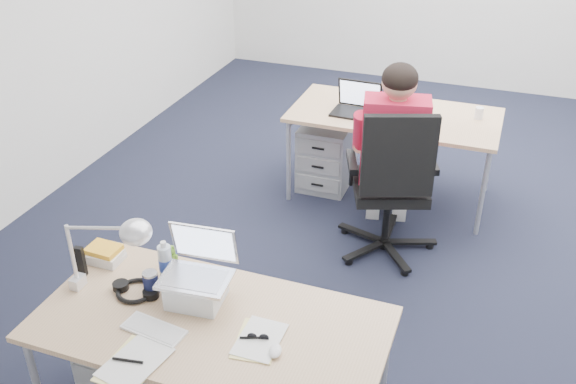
{
  "coord_description": "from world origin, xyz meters",
  "views": [
    {
      "loc": [
        0.45,
        -3.93,
        2.69
      ],
      "look_at": [
        -0.64,
        -0.94,
        0.85
      ],
      "focal_mm": 40.0,
      "sensor_mm": 36.0,
      "label": 1
    }
  ],
  "objects": [
    {
      "name": "floor",
      "position": [
        0.0,
        0.0,
        0.0
      ],
      "size": [
        7.0,
        7.0,
        0.0
      ],
      "primitive_type": "plane",
      "color": "black",
      "rests_on": "ground"
    },
    {
      "name": "room",
      "position": [
        0.0,
        0.0,
        1.71
      ],
      "size": [
        6.02,
        7.02,
        2.8
      ],
      "color": "silver",
      "rests_on": "ground"
    },
    {
      "name": "desk_near",
      "position": [
        -0.64,
        -1.97,
        0.68
      ],
      "size": [
        1.6,
        0.8,
        0.73
      ],
      "color": "tan",
      "rests_on": "ground"
    },
    {
      "name": "desk_far",
      "position": [
        -0.35,
        0.68,
        0.68
      ],
      "size": [
        1.6,
        0.8,
        0.73
      ],
      "color": "tan",
      "rests_on": "ground"
    },
    {
      "name": "office_chair",
      "position": [
        -0.2,
        -0.12,
        0.32
      ],
      "size": [
        0.92,
        0.92,
        1.15
      ],
      "rotation": [
        0.0,
        0.0,
        0.34
      ],
      "color": "black",
      "rests_on": "ground"
    },
    {
      "name": "seated_person",
      "position": [
        -0.24,
        0.07,
        0.69
      ],
      "size": [
        0.51,
        0.81,
        1.38
      ],
      "rotation": [
        0.0,
        0.0,
        0.21
      ],
      "color": "red",
      "rests_on": "ground"
    },
    {
      "name": "drawer_pedestal_near",
      "position": [
        -1.18,
        -1.85,
        0.28
      ],
      "size": [
        0.4,
        0.5,
        0.55
      ],
      "primitive_type": "cube",
      "color": "#A0A3A5",
      "rests_on": "ground"
    },
    {
      "name": "drawer_pedestal_far",
      "position": [
        -0.89,
        0.7,
        0.28
      ],
      "size": [
        0.4,
        0.5,
        0.55
      ],
      "primitive_type": "cube",
      "color": "#A0A3A5",
      "rests_on": "ground"
    },
    {
      "name": "silver_laptop",
      "position": [
        -0.77,
        -1.86,
        0.9
      ],
      "size": [
        0.35,
        0.29,
        0.34
      ],
      "primitive_type": null,
      "rotation": [
        0.0,
        0.0,
        0.1
      ],
      "color": "silver",
      "rests_on": "desk_near"
    },
    {
      "name": "wireless_keyboard",
      "position": [
        -0.85,
        -2.11,
        0.74
      ],
      "size": [
        0.31,
        0.16,
        0.01
      ],
      "primitive_type": "cube",
      "rotation": [
        0.0,
        0.0,
        -0.13
      ],
      "color": "white",
      "rests_on": "desk_near"
    },
    {
      "name": "computer_mouse",
      "position": [
        -0.29,
        -2.06,
        0.75
      ],
      "size": [
        0.07,
        0.1,
        0.03
      ],
      "primitive_type": "ellipsoid",
      "rotation": [
        0.0,
        0.0,
        0.22
      ],
      "color": "white",
      "rests_on": "desk_near"
    },
    {
      "name": "headphones",
      "position": [
        -1.07,
        -1.91,
        0.75
      ],
      "size": [
        0.25,
        0.19,
        0.04
      ],
      "primitive_type": null,
      "rotation": [
        0.0,
        0.0,
        -0.01
      ],
      "color": "black",
      "rests_on": "desk_near"
    },
    {
      "name": "can_koozie",
      "position": [
        -1.0,
        -1.88,
        0.79
      ],
      "size": [
        0.09,
        0.09,
        0.12
      ],
      "primitive_type": "cylinder",
      "rotation": [
        0.0,
        0.0,
        0.34
      ],
      "color": "#13183B",
      "rests_on": "desk_near"
    },
    {
      "name": "water_bottle",
      "position": [
        -0.99,
        -1.75,
        0.84
      ],
      "size": [
        0.07,
        0.07,
        0.21
      ],
      "primitive_type": "cylinder",
      "rotation": [
        0.0,
        0.0,
        -0.04
      ],
      "color": "silver",
      "rests_on": "desk_near"
    },
    {
      "name": "bear_figurine",
      "position": [
        -1.01,
        -1.65,
        0.79
      ],
      "size": [
        0.08,
        0.07,
        0.13
      ],
      "primitive_type": null,
      "rotation": [
        0.0,
        0.0,
        -0.32
      ],
      "color": "#3F7C21",
      "rests_on": "desk_near"
    },
    {
      "name": "book_stack",
      "position": [
        -1.36,
        -1.73,
        0.77
      ],
      "size": [
        0.18,
        0.14,
        0.08
      ],
      "primitive_type": "cube",
      "rotation": [
        0.0,
        0.0,
        0.02
      ],
      "color": "silver",
      "rests_on": "desk_near"
    },
    {
      "name": "cordless_phone",
      "position": [
        -1.39,
        -1.87,
        0.81
      ],
      "size": [
        0.05,
        0.03,
        0.17
      ],
      "primitive_type": "cube",
      "rotation": [
        0.0,
        0.0,
        0.1
      ],
      "color": "black",
      "rests_on": "desk_near"
    },
    {
      "name": "papers_left",
      "position": [
        -0.83,
        -2.32,
        0.73
      ],
      "size": [
        0.24,
        0.31,
        0.01
      ],
      "primitive_type": "cube",
      "rotation": [
        0.0,
        0.0,
        -0.13
      ],
      "color": "#FFF293",
      "rests_on": "desk_near"
    },
    {
      "name": "papers_right",
      "position": [
        -0.4,
        -2.01,
        0.73
      ],
      "size": [
        0.19,
        0.27,
        0.01
      ],
      "primitive_type": "cube",
      "rotation": [
        0.0,
        0.0,
        0.05
      ],
      "color": "#FFF293",
      "rests_on": "desk_near"
    },
    {
      "name": "sunglasses",
      "position": [
        -0.4,
        -2.0,
        0.74
      ],
      "size": [
        0.11,
        0.07,
        0.02
      ],
      "primitive_type": null,
      "rotation": [
        0.0,
        0.0,
        0.23
      ],
      "color": "black",
      "rests_on": "desk_near"
    },
    {
      "name": "desk_lamp",
      "position": [
        -1.21,
        -1.96,
        0.97
      ],
      "size": [
        0.45,
        0.29,
        0.48
      ],
      "primitive_type": null,
      "rotation": [
        0.0,
        0.0,
        -0.35
      ],
      "color": "silver",
      "rests_on": "desk_near"
    },
    {
      "name": "dark_laptop",
      "position": [
        -0.64,
        0.56,
        0.86
      ],
      "size": [
        0.36,
        0.35,
        0.25
      ],
      "primitive_type": null,
      "rotation": [
        0.0,
        0.0,
        -0.03
      ],
      "color": "black",
      "rests_on": "desk_far"
    },
    {
      "name": "far_cup",
      "position": [
        0.26,
        0.8,
        0.77
      ],
      "size": [
        0.08,
        0.08,
        0.09
      ],
      "primitive_type": "cylinder",
      "rotation": [
        0.0,
        0.0,
        0.39
      ],
      "color": "white",
      "rests_on": "desk_far"
    },
    {
      "name": "far_papers",
      "position": [
        -0.62,
        0.87,
        0.73
      ],
      "size": [
        0.26,
        0.33,
        0.01
      ],
      "primitive_type": "cube",
      "rotation": [
        0.0,
        0.0,
        0.22
      ],
      "color": "white",
      "rests_on": "desk_far"
    }
  ]
}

